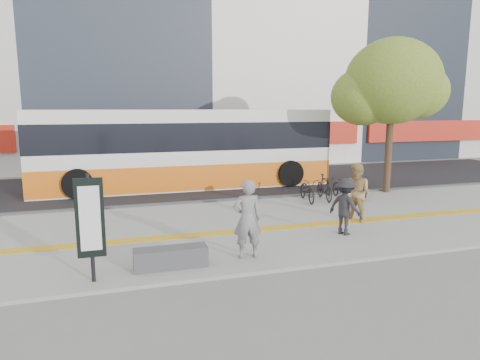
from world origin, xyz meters
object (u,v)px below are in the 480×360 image
object	(u,v)px
bench	(171,258)
street_tree	(390,84)
signboard	(90,220)
bus	(186,151)
pedestrian_dark	(345,206)
seated_woman	(247,219)
pedestrian_tan	(357,193)

from	to	relation	value
bench	street_tree	bearing A→B (deg)	31.62
bench	signboard	bearing A→B (deg)	-169.19
bus	pedestrian_dark	xyz separation A→B (m)	(2.93, -8.61, -0.80)
bus	pedestrian_dark	world-z (taller)	bus
bench	street_tree	size ratio (longest dim) A/B	0.25
pedestrian_dark	bus	bearing A→B (deg)	-8.15
bench	pedestrian_dark	world-z (taller)	pedestrian_dark
seated_woman	pedestrian_tan	world-z (taller)	seated_woman
seated_woman	pedestrian_dark	bearing A→B (deg)	-159.85
bench	street_tree	world-z (taller)	street_tree
street_tree	pedestrian_dark	world-z (taller)	street_tree
street_tree	pedestrian_dark	xyz separation A→B (m)	(-4.82, -4.93, -3.65)
signboard	seated_woman	xyz separation A→B (m)	(3.40, 0.43, -0.36)
street_tree	seated_woman	distance (m)	10.52
street_tree	bus	xyz separation A→B (m)	(-7.75, 3.68, -2.85)
signboard	bench	bearing A→B (deg)	10.81
pedestrian_tan	street_tree	bearing A→B (deg)	113.21
street_tree	seated_woman	xyz separation A→B (m)	(-7.98, -5.90, -3.51)
signboard	pedestrian_dark	distance (m)	6.72
pedestrian_tan	pedestrian_dark	xyz separation A→B (m)	(-1.06, -1.09, -0.11)
bus	pedestrian_tan	world-z (taller)	bus
seated_woman	pedestrian_tan	xyz separation A→B (m)	(4.21, 2.06, -0.03)
signboard	street_tree	bearing A→B (deg)	29.07
signboard	pedestrian_tan	distance (m)	8.02
bench	bus	distance (m)	10.00
bus	bench	bearing A→B (deg)	-101.81
pedestrian_tan	bus	bearing A→B (deg)	-174.45
seated_woman	signboard	bearing A→B (deg)	10.24
bench	pedestrian_dark	size ratio (longest dim) A/B	1.02
seated_woman	bus	bearing A→B (deg)	-88.29
signboard	pedestrian_tan	world-z (taller)	signboard
pedestrian_tan	seated_woman	bearing A→B (deg)	-86.35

